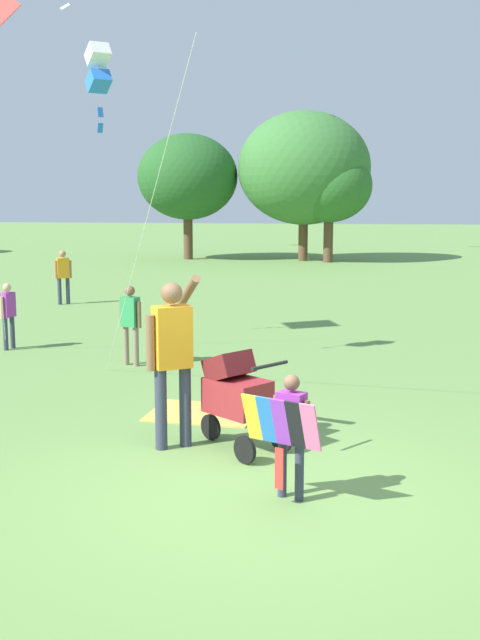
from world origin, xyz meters
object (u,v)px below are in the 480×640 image
Objects in this scene: stroller at (236,392)px; picnic_blanket at (203,413)px; child_with_butterfly_kite at (289,426)px; person_sitting_far at (130,319)px; person_adult_flyer at (172,349)px; person_kid_running at (8,310)px; person_couple_left at (63,273)px; kite_adult_black at (99,70)px.

stroller reaches higher than picnic_blanket.
stroller is (-0.64, 1.31, -0.05)m from child_with_butterfly_kite.
person_sitting_far is 3.04m from picnic_blanket.
person_sitting_far is at bearing 119.51° from stroller.
person_adult_flyer is 1.65m from picnic_blanket.
stroller is at bearing -46.34° from person_kid_running.
person_adult_flyer reaches higher than child_with_butterfly_kite.
stroller is at bearing 115.83° from child_with_butterfly_kite.
person_adult_flyer is 1.47× the size of person_sitting_far.
person_adult_flyer reaches higher than person_couple_left.
kite_adult_black is at bearing 117.01° from person_adult_flyer.
picnic_blanket is at bearing -49.43° from kite_adult_black.
kite_adult_black is 8.18m from person_couple_left.
person_adult_flyer is 1.42× the size of person_couple_left.
child_with_butterfly_kite is 0.61× the size of person_adult_flyer.
picnic_blanket is at bearing -58.24° from person_sitting_far.
person_sitting_far reaches higher than child_with_butterfly_kite.
person_couple_left reaches higher than child_with_butterfly_kite.
person_couple_left is at bearing 118.96° from picnic_blanket.
person_kid_running reaches higher than picnic_blanket.
person_kid_running is (-2.10, 1.34, -3.67)m from kite_adult_black.
stroller is at bearing -61.56° from person_couple_left.
person_couple_left reaches higher than picnic_blanket.
person_couple_left is at bearing 115.39° from person_adult_flyer.
person_kid_running is (-5.14, 6.03, 0.00)m from child_with_butterfly_kite.
person_couple_left is 1.13× the size of person_kid_running.
person_sitting_far is at bearing -62.20° from person_couple_left.
picnic_blanket is (-1.20, 2.55, -0.65)m from child_with_butterfly_kite.
picnic_blanket is (1.55, -2.51, -0.72)m from person_sitting_far.
person_kid_running is at bearing 157.90° from person_sitting_far.
kite_adult_black reaches higher than child_with_butterfly_kite.
person_couple_left is at bearing 100.09° from person_kid_running.
picnic_blanket is at bearing 86.16° from person_adult_flyer.
kite_adult_black is 4.19× the size of person_kid_running.
person_couple_left reaches higher than person_kid_running.
person_adult_flyer is at bearing -64.61° from person_couple_left.
person_couple_left is (-5.45, 10.07, 0.15)m from stroller.
person_sitting_far is 0.97× the size of person_couple_left.
kite_adult_black reaches higher than person_sitting_far.
person_kid_running reaches higher than child_with_butterfly_kite.
person_adult_flyer is at bearing -176.22° from stroller.
person_sitting_far is at bearing 118.58° from child_with_butterfly_kite.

